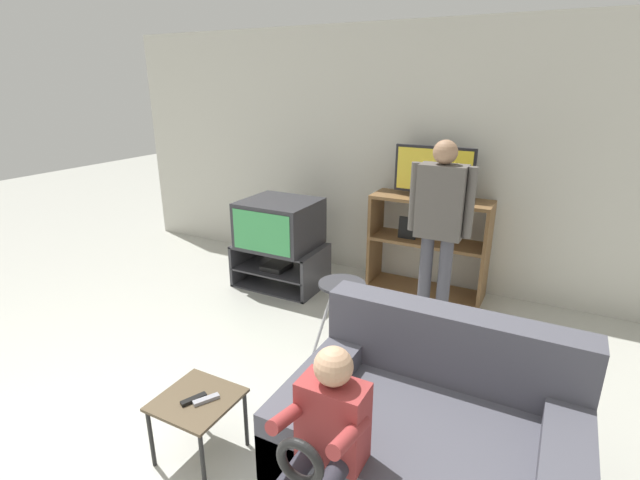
% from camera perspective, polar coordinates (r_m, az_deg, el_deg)
% --- Properties ---
extents(wall_back, '(6.40, 0.06, 2.60)m').
position_cam_1_polar(wall_back, '(4.99, 7.06, 10.20)').
color(wall_back, beige).
rests_on(wall_back, ground_plane).
extents(tv_stand, '(0.89, 0.60, 0.44)m').
position_cam_1_polar(tv_stand, '(4.89, -4.89, -3.13)').
color(tv_stand, '#38383D').
rests_on(tv_stand, ground_plane).
extents(television_main, '(0.73, 0.67, 0.48)m').
position_cam_1_polar(television_main, '(4.72, -4.98, 2.02)').
color(television_main, '#2D2D33').
rests_on(television_main, tv_stand).
extents(media_shelf, '(1.15, 0.39, 0.98)m').
position_cam_1_polar(media_shelf, '(4.74, 13.10, -0.58)').
color(media_shelf, brown).
rests_on(media_shelf, ground_plane).
extents(television_flat, '(0.76, 0.20, 0.49)m').
position_cam_1_polar(television_flat, '(4.57, 13.82, 7.95)').
color(television_flat, black).
rests_on(television_flat, media_shelf).
extents(folding_stool, '(0.38, 0.39, 0.68)m').
position_cam_1_polar(folding_stool, '(3.41, 2.70, -7.32)').
color(folding_stool, '#B7B7BC').
rests_on(folding_stool, ground_plane).
extents(snack_table, '(0.42, 0.42, 0.39)m').
position_cam_1_polar(snack_table, '(2.82, -14.85, -19.14)').
color(snack_table, brown).
rests_on(snack_table, ground_plane).
extents(remote_control_black, '(0.09, 0.15, 0.02)m').
position_cam_1_polar(remote_control_black, '(2.77, -15.28, -18.38)').
color(remote_control_black, black).
rests_on(remote_control_black, snack_table).
extents(remote_control_white, '(0.10, 0.14, 0.02)m').
position_cam_1_polar(remote_control_white, '(2.75, -13.84, -18.53)').
color(remote_control_white, gray).
rests_on(remote_control_white, snack_table).
extents(couch, '(1.42, 0.98, 0.88)m').
position_cam_1_polar(couch, '(2.67, 13.36, -22.85)').
color(couch, '#4C4C56').
rests_on(couch, ground_plane).
extents(person_standing_adult, '(0.53, 0.20, 1.62)m').
position_cam_1_polar(person_standing_adult, '(3.96, 14.52, 2.71)').
color(person_standing_adult, '#4C4C56').
rests_on(person_standing_adult, ground_plane).
extents(person_seated_child, '(0.33, 0.43, 1.01)m').
position_cam_1_polar(person_seated_child, '(2.14, 0.48, -23.49)').
color(person_seated_child, '#2D2D38').
rests_on(person_seated_child, ground_plane).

